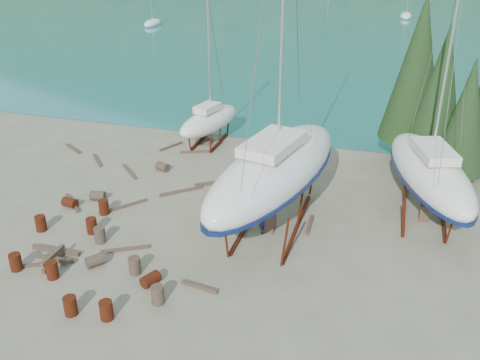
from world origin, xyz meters
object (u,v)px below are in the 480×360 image
(large_sailboat_far, at_px, (430,172))
(small_sailboat_shore, at_px, (209,120))
(worker, at_px, (263,220))
(large_sailboat_near, at_px, (275,170))

(large_sailboat_far, xyz_separation_m, small_sailboat_shore, (-15.64, 7.08, -0.92))
(small_sailboat_shore, xyz_separation_m, worker, (7.23, -11.60, -1.04))
(small_sailboat_shore, relative_size, worker, 7.06)
(large_sailboat_near, bearing_deg, worker, -97.07)
(large_sailboat_near, relative_size, worker, 13.44)
(large_sailboat_far, distance_m, small_sailboat_shore, 17.20)
(large_sailboat_far, xyz_separation_m, worker, (-8.42, -4.52, -1.96))
(large_sailboat_near, xyz_separation_m, worker, (-0.33, -0.91, -2.60))
(large_sailboat_near, distance_m, small_sailboat_shore, 13.19)
(large_sailboat_near, height_order, large_sailboat_far, large_sailboat_near)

